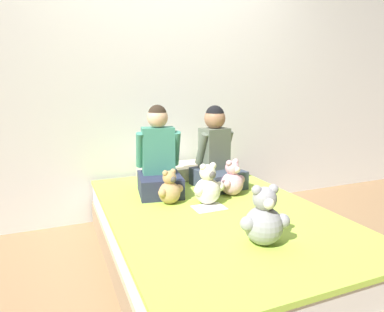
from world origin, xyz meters
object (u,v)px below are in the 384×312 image
bed (214,237)px  teddy_bear_at_foot_of_bed (264,219)px  child_on_left (159,161)px  child_on_right (216,155)px  teddy_bear_held_by_right_child (232,180)px  pillow_at_headboard (173,172)px  teddy_bear_between_children (208,187)px  teddy_bear_held_by_left_child (170,189)px  sign_card (209,208)px

bed → teddy_bear_at_foot_of_bed: 0.64m
child_on_left → teddy_bear_at_foot_of_bed: child_on_left is taller
child_on_right → teddy_bear_held_by_right_child: size_ratio=2.39×
child_on_left → pillow_at_headboard: (0.23, 0.35, -0.19)m
teddy_bear_at_foot_of_bed → pillow_at_headboard: teddy_bear_at_foot_of_bed is taller
teddy_bear_between_children → bed: bearing=-101.3°
teddy_bear_held_by_right_child → bed: bearing=-160.6°
teddy_bear_held_by_left_child → sign_card: bearing=-59.5°
child_on_left → sign_card: bearing=-55.4°
teddy_bear_held_by_right_child → pillow_at_headboard: teddy_bear_held_by_right_child is taller
bed → sign_card: sign_card is taller
teddy_bear_held_by_left_child → teddy_bear_between_children: (0.24, -0.10, 0.02)m
teddy_bear_at_foot_of_bed → bed: bearing=102.3°
teddy_bear_at_foot_of_bed → sign_card: bearing=104.8°
child_on_right → pillow_at_headboard: child_on_right is taller
child_on_left → pillow_at_headboard: child_on_left is taller
teddy_bear_at_foot_of_bed → pillow_at_headboard: 1.36m
teddy_bear_held_by_left_child → teddy_bear_at_foot_of_bed: size_ratio=0.76×
teddy_bear_held_by_left_child → teddy_bear_between_children: size_ratio=0.84×
teddy_bear_held_by_left_child → teddy_bear_held_by_right_child: size_ratio=0.89×
teddy_bear_at_foot_of_bed → pillow_at_headboard: bearing=101.7°
bed → teddy_bear_held_by_left_child: (-0.24, 0.21, 0.30)m
child_on_right → pillow_at_headboard: (-0.24, 0.35, -0.20)m
bed → teddy_bear_between_children: bearing=88.0°
teddy_bear_held_by_right_child → sign_card: 0.35m
teddy_bear_held_by_right_child → teddy_bear_at_foot_of_bed: 0.79m
child_on_left → sign_card: 0.54m
bed → teddy_bear_held_by_right_child: bearing=40.6°
bed → teddy_bear_between_children: (0.00, 0.11, 0.32)m
child_on_right → teddy_bear_between_children: 0.45m
teddy_bear_between_children → teddy_bear_at_foot_of_bed: (0.01, -0.66, 0.01)m
child_on_left → child_on_right: bearing=9.3°
teddy_bear_held_by_right_child → teddy_bear_at_foot_of_bed: teddy_bear_at_foot_of_bed is taller
bed → teddy_bear_held_by_left_child: 0.44m
bed → child_on_left: child_on_left is taller
child_on_left → bed: bearing=-54.3°
bed → teddy_bear_at_foot_of_bed: teddy_bear_at_foot_of_bed is taller
child_on_left → teddy_bear_between_children: (0.24, -0.36, -0.13)m
teddy_bear_at_foot_of_bed → pillow_at_headboard: (-0.01, 1.36, -0.08)m
teddy_bear_held_by_left_child → pillow_at_headboard: bearing=49.7°
child_on_right → sign_card: child_on_right is taller
bed → teddy_bear_held_by_right_child: teddy_bear_held_by_right_child is taller
pillow_at_headboard → child_on_left: bearing=-124.0°
teddy_bear_held_by_left_child → pillow_at_headboard: 0.65m
bed → teddy_bear_between_children: teddy_bear_between_children is taller
teddy_bear_at_foot_of_bed → sign_card: (-0.04, 0.57, -0.13)m
child_on_left → teddy_bear_held_by_left_child: child_on_left is taller
child_on_right → pillow_at_headboard: size_ratio=1.11×
teddy_bear_between_children → sign_card: teddy_bear_between_children is taller
sign_card → teddy_bear_held_by_left_child: bearing=139.3°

